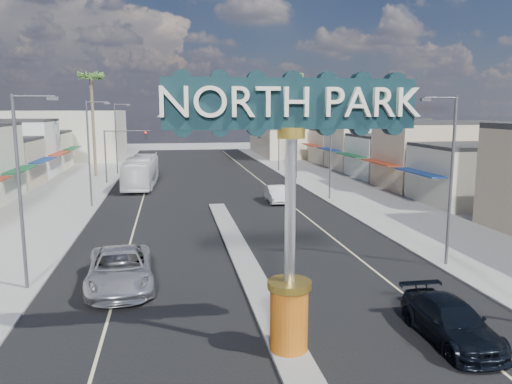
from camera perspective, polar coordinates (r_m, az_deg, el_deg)
name	(u,v)px	position (r m, az deg, el deg)	size (l,w,h in m)	color
ground	(215,204)	(44.63, -4.67, -1.32)	(160.00, 160.00, 0.00)	gray
road	(215,203)	(44.63, -4.67, -1.31)	(20.00, 120.00, 0.01)	black
median_island	(240,253)	(29.14, -1.81, -7.00)	(1.30, 30.00, 0.16)	gray
sidewalk_left	(50,208)	(45.60, -22.48, -1.71)	(8.00, 120.00, 0.12)	gray
sidewalk_right	(364,198)	(47.90, 12.25, -0.69)	(8.00, 120.00, 0.12)	gray
storefront_row_right	(402,153)	(63.37, 16.37, 4.27)	(12.00, 42.00, 6.00)	#B7B29E
backdrop_far_left	(60,135)	(90.62, -21.45, 6.09)	(20.00, 20.00, 8.00)	#B7B29E
backdrop_far_right	(313,133)	(92.46, 6.51, 6.74)	(20.00, 20.00, 8.00)	beige
gateway_sign	(291,184)	(16.30, 3.98, 0.91)	(8.20, 1.50, 9.15)	#B1570D
traffic_signal_left	(122,146)	(58.06, -15.10, 5.15)	(5.09, 0.45, 6.00)	#47474C
traffic_signal_right	(282,144)	(59.26, 2.96, 5.54)	(5.09, 0.45, 6.00)	#47474C
streetlight_l_near	(23,183)	(24.79, -25.10, 0.98)	(2.03, 0.22, 9.00)	#47474C
streetlight_l_mid	(91,148)	(44.29, -18.37, 4.76)	(2.03, 0.22, 9.00)	#47474C
streetlight_l_far	(117,135)	(66.08, -15.59, 6.30)	(2.03, 0.22, 9.00)	#47474C
streetlight_r_near	(449,173)	(27.84, 21.18, 2.07)	(2.03, 0.22, 9.00)	#47474C
streetlight_r_mid	(329,145)	(46.06, 8.34, 5.31)	(2.03, 0.22, 9.00)	#47474C
streetlight_r_far	(278,134)	(67.29, 2.50, 6.69)	(2.03, 0.22, 9.00)	#47474C
palm_left_far	(91,82)	(64.40, -18.34, 11.83)	(2.60, 2.60, 13.10)	brown
palm_right_mid	(290,93)	(71.71, 3.88, 11.28)	(2.60, 2.60, 12.10)	brown
palm_right_far	(293,82)	(78.09, 4.30, 12.43)	(2.60, 2.60, 14.10)	brown
suv_left	(120,269)	(24.60, -15.28, -8.50)	(2.96, 6.43, 1.79)	silver
suv_right	(451,321)	(19.99, 21.40, -13.60)	(2.05, 5.04, 1.46)	black
car_parked_right	(276,194)	(45.03, 2.34, -0.23)	(1.58, 4.54, 1.50)	silver
city_bus	(141,172)	(55.06, -13.00, 2.25)	(2.76, 11.79, 3.28)	white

